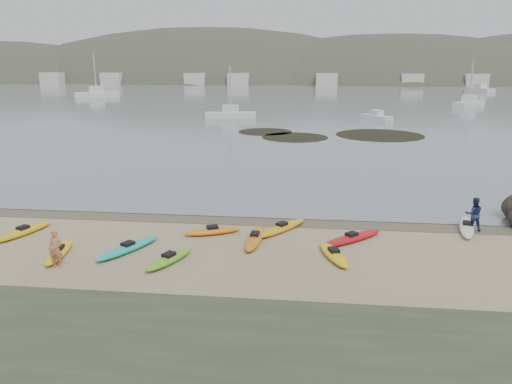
# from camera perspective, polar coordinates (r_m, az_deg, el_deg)

# --- Properties ---
(ground) EXTENTS (600.00, 600.00, 0.00)m
(ground) POSITION_cam_1_polar(r_m,az_deg,el_deg) (27.77, 0.00, -2.99)
(ground) COLOR tan
(ground) RESTS_ON ground
(wet_sand) EXTENTS (60.00, 60.00, 0.00)m
(wet_sand) POSITION_cam_1_polar(r_m,az_deg,el_deg) (27.48, -0.07, -3.18)
(wet_sand) COLOR brown
(wet_sand) RESTS_ON ground
(water) EXTENTS (1200.00, 1200.00, 0.00)m
(water) POSITION_cam_1_polar(r_m,az_deg,el_deg) (326.37, 6.13, 13.34)
(water) COLOR slate
(water) RESTS_ON ground
(kayaks) EXTENTS (24.03, 9.25, 0.34)m
(kayaks) POSITION_cam_1_polar(r_m,az_deg,el_deg) (24.07, -2.34, -5.44)
(kayaks) COLOR silver
(kayaks) RESTS_ON ground
(person_west) EXTENTS (0.62, 0.41, 1.68)m
(person_west) POSITION_cam_1_polar(r_m,az_deg,el_deg) (22.66, -21.92, -6.07)
(person_west) COLOR #C77A4F
(person_west) RESTS_ON ground
(person_east) EXTENTS (0.90, 0.72, 1.76)m
(person_east) POSITION_cam_1_polar(r_m,az_deg,el_deg) (27.85, 23.63, -2.33)
(person_east) COLOR navy
(person_east) RESTS_ON ground
(kelp_mats) EXTENTS (21.82, 11.60, 0.04)m
(kelp_mats) POSITION_cam_1_polar(r_m,az_deg,el_deg) (58.93, 8.61, 6.45)
(kelp_mats) COLOR black
(kelp_mats) RESTS_ON water
(moored_boats) EXTENTS (102.22, 75.58, 1.37)m
(moored_boats) POSITION_cam_1_polar(r_m,az_deg,el_deg) (109.51, 6.02, 10.69)
(moored_boats) COLOR silver
(moored_boats) RESTS_ON ground
(far_hills) EXTENTS (550.00, 135.00, 80.00)m
(far_hills) POSITION_cam_1_polar(r_m,az_deg,el_deg) (224.54, 15.94, 8.10)
(far_hills) COLOR #384235
(far_hills) RESTS_ON ground
(far_town) EXTENTS (199.00, 5.00, 4.00)m
(far_town) POSITION_cam_1_polar(r_m,az_deg,el_deg) (171.40, 7.68, 12.61)
(far_town) COLOR beige
(far_town) RESTS_ON ground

